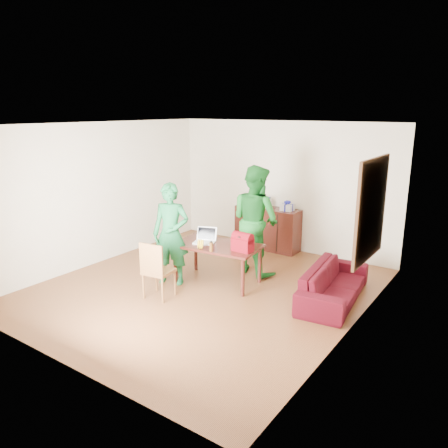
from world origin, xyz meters
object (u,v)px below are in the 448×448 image
Objects in this scene: table at (217,249)px; person_near at (171,234)px; bottle at (211,246)px; red_bag at (243,244)px; chair at (159,281)px; sofa at (334,284)px; laptop at (204,240)px; person_far at (255,220)px.

person_near is at bearing -150.35° from table.
bottle is 0.50× the size of red_bag.
red_bag is at bearing 39.10° from chair.
table is 0.58m from red_bag.
chair is 5.53× the size of bottle.
bottle is 2.03m from sofa.
red_bag is at bearing 103.31° from sofa.
laptop is at bearing 96.70° from sofa.
person_far is 1.84m from sofa.
person_far is (0.91, 1.26, 0.12)m from person_near.
red_bag is 0.18× the size of sofa.
laptop is at bearing 22.41° from person_near.
chair is 2.10m from person_far.
person_far reaches higher than chair.
person_near is 0.58m from laptop.
red_bag reaches higher than sofa.
bottle is (0.37, -0.29, 0.04)m from laptop.
laptop is 2.27m from sofa.
laptop is 0.47m from bottle.
person_far reaches higher than bottle.
person_near is 1.25m from red_bag.
person_far is at bearing 82.95° from bottle.
table is 1.65× the size of chair.
chair is 0.87m from person_near.
chair is at bearing -117.16° from table.
laptop is 0.22× the size of sofa.
person_near reaches higher than sofa.
bottle is at bearing -14.74° from person_near.
laptop reaches higher than bottle.
person_near reaches higher than red_bag.
person_near is 2.79m from sofa.
chair is 1.01m from bottle.
red_bag is (0.94, 1.00, 0.54)m from chair.
red_bag is (0.27, -0.85, -0.18)m from person_far.
person_near is at bearing -172.10° from bottle.
sofa is (1.80, 0.81, -0.50)m from bottle.
table is 4.56× the size of red_bag.
person_near reaches higher than table.
laptop is at bearing 72.96° from chair.
bottle is (0.13, -0.35, 0.17)m from table.
person_far is 0.91m from red_bag.
bottle reaches higher than sofa.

